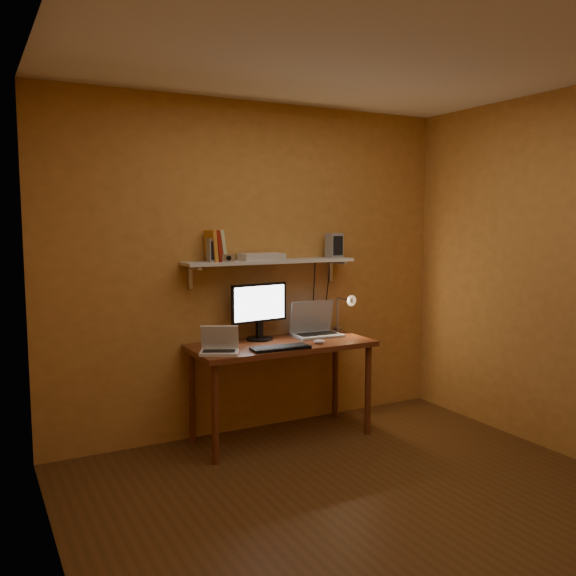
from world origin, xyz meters
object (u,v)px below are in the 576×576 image
wall_shelf (270,262)px  desk_lamp (345,308)px  netbook (219,346)px  speaker_right (334,245)px  shelf_camera (228,258)px  router (262,257)px  laptop (315,326)px  speaker_left (214,250)px  keyboard (280,348)px  monitor (259,308)px  mouse (319,342)px  desk (282,354)px

wall_shelf → desk_lamp: (0.66, -0.07, -0.40)m
netbook → speaker_right: bearing=42.2°
wall_shelf → speaker_right: 0.61m
netbook → speaker_right: 1.37m
shelf_camera → router: shelf_camera is taller
shelf_camera → router: 0.31m
laptop → speaker_left: bearing=-179.6°
keyboard → desk_lamp: 0.87m
speaker_right → shelf_camera: size_ratio=1.98×
keyboard → desk_lamp: (0.78, 0.33, 0.20)m
monitor → keyboard: (-0.02, -0.40, -0.24)m
speaker_right → shelf_camera: 0.98m
netbook → mouse: size_ratio=3.66×
laptop → speaker_left: 1.06m
desk → mouse: 0.30m
laptop → shelf_camera: (-0.76, -0.02, 0.58)m
desk → laptop: bearing=21.0°
desk_lamp → router: (-0.74, 0.06, 0.44)m
laptop → mouse: bearing=-110.7°
monitor → speaker_left: (-0.37, 0.00, 0.46)m
wall_shelf → mouse: (0.24, -0.36, -0.59)m
desk_lamp → router: bearing=175.5°
laptop → router: (-0.45, 0.04, 0.58)m
netbook → router: size_ratio=0.99×
monitor → shelf_camera: shelf_camera is taller
desk → wall_shelf: size_ratio=1.00×
desk → speaker_right: size_ratio=6.95×
monitor → mouse: size_ratio=5.59×
netbook → router: bearing=58.8°
keyboard → speaker_left: (-0.35, 0.40, 0.70)m
speaker_left → wall_shelf: bearing=4.5°
netbook → router: 0.82m
mouse → speaker_right: (0.36, 0.37, 0.71)m
speaker_left → desk_lamp: bearing=0.7°
desk_lamp → router: size_ratio=1.16×
speaker_right → router: size_ratio=0.62×
keyboard → speaker_right: size_ratio=2.15×
router → speaker_right: bearing=1.7°
desk → speaker_right: (0.60, 0.20, 0.81)m
desk_lamp → speaker_left: 1.23m
monitor → netbook: size_ratio=1.53×
speaker_right → keyboard: bearing=-151.1°
desk_lamp → speaker_left: speaker_left is taller
wall_shelf → mouse: bearing=-56.3°
mouse → speaker_left: (-0.70, 0.35, 0.70)m
wall_shelf → router: size_ratio=4.31×
desk → shelf_camera: bearing=162.4°
monitor → netbook: 0.58m
wall_shelf → speaker_right: (0.60, 0.01, 0.12)m
monitor → speaker_right: size_ratio=2.43×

